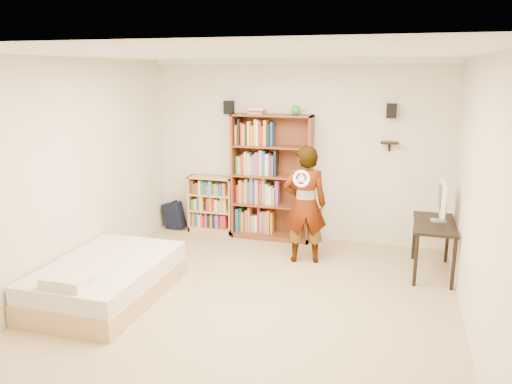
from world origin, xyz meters
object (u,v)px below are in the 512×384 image
(low_bookshelf, at_px, (211,204))
(daybed, at_px, (107,275))
(tall_bookshelf, at_px, (272,178))
(person, at_px, (305,205))
(computer_desk, at_px, (433,248))

(low_bookshelf, relative_size, daybed, 0.50)
(tall_bookshelf, distance_m, person, 1.07)
(tall_bookshelf, relative_size, computer_desk, 1.91)
(person, bearing_deg, daybed, 27.77)
(person, bearing_deg, computer_desk, 167.40)
(tall_bookshelf, relative_size, low_bookshelf, 2.11)
(tall_bookshelf, xyz_separation_m, low_bookshelf, (-1.01, 0.04, -0.50))
(daybed, bearing_deg, person, 41.49)
(computer_desk, height_order, daybed, computer_desk)
(low_bookshelf, xyz_separation_m, person, (1.68, -0.86, 0.35))
(daybed, distance_m, person, 2.67)
(person, bearing_deg, tall_bookshelf, -64.50)
(tall_bookshelf, distance_m, daybed, 2.95)
(tall_bookshelf, distance_m, computer_desk, 2.53)
(low_bookshelf, bearing_deg, tall_bookshelf, -2.29)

